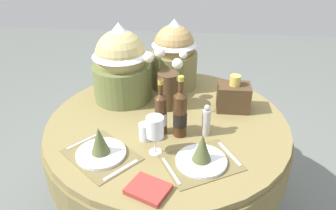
% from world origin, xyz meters
% --- Properties ---
extents(dining_table, '(1.38, 1.38, 0.74)m').
position_xyz_m(dining_table, '(0.00, 0.00, 0.59)').
color(dining_table, olive).
rests_on(dining_table, ground).
extents(place_setting_left, '(0.43, 0.42, 0.16)m').
position_xyz_m(place_setting_left, '(-0.29, -0.34, 0.79)').
color(place_setting_left, brown).
rests_on(place_setting_left, dining_table).
extents(place_setting_right, '(0.42, 0.39, 0.16)m').
position_xyz_m(place_setting_right, '(0.19, -0.35, 0.79)').
color(place_setting_right, brown).
rests_on(place_setting_right, dining_table).
extents(flower_vase, '(0.25, 0.22, 0.39)m').
position_xyz_m(flower_vase, '(-0.01, 0.15, 0.89)').
color(flower_vase, '#47331E').
rests_on(flower_vase, dining_table).
extents(wine_bottle_left, '(0.07, 0.07, 0.31)m').
position_xyz_m(wine_bottle_left, '(-0.02, -0.12, 0.86)').
color(wine_bottle_left, '#422814').
rests_on(wine_bottle_left, dining_table).
extents(wine_bottle_centre, '(0.07, 0.07, 0.34)m').
position_xyz_m(wine_bottle_centre, '(0.08, -0.13, 0.87)').
color(wine_bottle_centre, '#422814').
rests_on(wine_bottle_centre, dining_table).
extents(wine_glass_left, '(0.08, 0.08, 0.20)m').
position_xyz_m(wine_glass_left, '(-0.03, -0.29, 0.89)').
color(wine_glass_left, silver).
rests_on(wine_glass_left, dining_table).
extents(tumbler_near_right, '(0.07, 0.07, 0.09)m').
position_xyz_m(tumbler_near_right, '(-0.10, -0.19, 0.79)').
color(tumbler_near_right, silver).
rests_on(tumbler_near_right, dining_table).
extents(pepper_mill, '(0.04, 0.04, 0.18)m').
position_xyz_m(pepper_mill, '(0.21, -0.12, 0.82)').
color(pepper_mill, '#B7B2AD').
rests_on(pepper_mill, dining_table).
extents(book_on_table, '(0.21, 0.19, 0.02)m').
position_xyz_m(book_on_table, '(-0.03, -0.56, 0.75)').
color(book_on_table, '#99332D').
rests_on(book_on_table, dining_table).
extents(gift_tub_back_left, '(0.36, 0.36, 0.48)m').
position_xyz_m(gift_tub_back_left, '(-0.30, 0.24, 0.99)').
color(gift_tub_back_left, olive).
rests_on(gift_tub_back_left, dining_table).
extents(gift_tub_back_centre, '(0.31, 0.31, 0.46)m').
position_xyz_m(gift_tub_back_centre, '(0.00, 0.45, 0.98)').
color(gift_tub_back_centre, olive).
rests_on(gift_tub_back_centre, dining_table).
extents(woven_basket_side_right, '(0.19, 0.14, 0.22)m').
position_xyz_m(woven_basket_side_right, '(0.37, 0.16, 0.83)').
color(woven_basket_side_right, '#47331E').
rests_on(woven_basket_side_right, dining_table).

